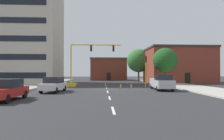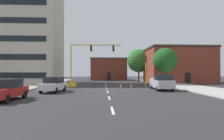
{
  "view_description": "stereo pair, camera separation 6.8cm",
  "coord_description": "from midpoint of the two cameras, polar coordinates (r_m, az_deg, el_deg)",
  "views": [
    {
      "loc": [
        -0.68,
        -25.49,
        2.27
      ],
      "look_at": [
        0.99,
        6.07,
        2.66
      ],
      "focal_mm": 30.83,
      "sensor_mm": 36.0,
      "label": 1
    },
    {
      "loc": [
        -0.61,
        -25.49,
        2.27
      ],
      "look_at": [
        0.99,
        6.07,
        2.66
      ],
      "focal_mm": 30.83,
      "sensor_mm": 36.0,
      "label": 2
    }
  ],
  "objects": [
    {
      "name": "building_brick_center",
      "position": [
        57.58,
        -1.02,
        0.25
      ],
      "size": [
        10.55,
        8.5,
        6.45
      ],
      "color": "brown",
      "rests_on": "ground_plane"
    },
    {
      "name": "pickup_truck_silver",
      "position": [
        25.63,
        14.53,
        -3.58
      ],
      "size": [
        2.33,
        5.51,
        1.99
      ],
      "color": "#BCBCC1",
      "rests_on": "ground_plane"
    },
    {
      "name": "sidewalk_right",
      "position": [
        36.08,
        18.67,
        -4.17
      ],
      "size": [
        6.0,
        56.0,
        0.14
      ],
      "primitive_type": "cube",
      "color": "#B2ADA3",
      "rests_on": "ground_plane"
    },
    {
      "name": "traffic_cone_roadside_b",
      "position": [
        27.85,
        2.66,
        -4.74
      ],
      "size": [
        0.36,
        0.36,
        0.63
      ],
      "color": "black",
      "rests_on": "ground_plane"
    },
    {
      "name": "lane_stripe_seg_4",
      "position": [
        33.57,
        -1.8,
        -4.58
      ],
      "size": [
        0.16,
        2.4,
        0.01
      ],
      "primitive_type": "cube",
      "color": "silver",
      "rests_on": "ground_plane"
    },
    {
      "name": "building_tall_left",
      "position": [
        45.45,
        -23.65,
        9.73
      ],
      "size": [
        13.62,
        10.98,
        20.89
      ],
      "color": "beige",
      "rests_on": "ground_plane"
    },
    {
      "name": "lane_stripe_seg_0",
      "position": [
        11.73,
        0.32,
        -11.84
      ],
      "size": [
        0.16,
        2.4,
        0.01
      ],
      "primitive_type": "cube",
      "color": "silver",
      "rests_on": "ground_plane"
    },
    {
      "name": "tree_right_mid",
      "position": [
        36.03,
        15.5,
        2.81
      ],
      "size": [
        4.4,
        4.4,
        6.68
      ],
      "color": "#4C3823",
      "rests_on": "ground_plane"
    },
    {
      "name": "sidewalk_left",
      "position": [
        35.62,
        -22.54,
        -4.19
      ],
      "size": [
        6.0,
        56.0,
        0.14
      ],
      "primitive_type": "cube",
      "color": "#9E998E",
      "rests_on": "ground_plane"
    },
    {
      "name": "lane_stripe_seg_1",
      "position": [
        17.15,
        -0.73,
        -8.3
      ],
      "size": [
        0.16,
        2.4,
        0.01
      ],
      "primitive_type": "cube",
      "color": "silver",
      "rests_on": "ground_plane"
    },
    {
      "name": "ground_plane",
      "position": [
        25.6,
        -1.45,
        -5.79
      ],
      "size": [
        160.0,
        160.0,
        0.0
      ],
      "primitive_type": "plane",
      "color": "#2D2D30"
    },
    {
      "name": "sedan_white_near_left",
      "position": [
        23.28,
        -16.87,
        -4.08
      ],
      "size": [
        2.34,
        4.68,
        1.74
      ],
      "color": "white",
      "rests_on": "ground_plane"
    },
    {
      "name": "traffic_cone_roadside_a",
      "position": [
        28.43,
        5.8,
        -4.69
      ],
      "size": [
        0.36,
        0.36,
        0.6
      ],
      "color": "black",
      "rests_on": "ground_plane"
    },
    {
      "name": "tree_right_far",
      "position": [
        47.87,
        7.97,
        2.76
      ],
      "size": [
        5.75,
        5.75,
        8.05
      ],
      "color": "#4C3823",
      "rests_on": "ground_plane"
    },
    {
      "name": "lane_stripe_seg_3",
      "position": [
        28.09,
        -1.58,
        -5.33
      ],
      "size": [
        0.16,
        2.4,
        0.01
      ],
      "primitive_type": "cube",
      "color": "silver",
      "rests_on": "ground_plane"
    },
    {
      "name": "traffic_light_pole_right",
      "position": [
        30.44,
        9.99,
        1.67
      ],
      "size": [
        0.32,
        0.47,
        4.8
      ],
      "color": "yellow",
      "rests_on": "ground_plane"
    },
    {
      "name": "traffic_signal_gantry",
      "position": [
        31.58,
        -9.96,
        -0.75
      ],
      "size": [
        9.0,
        1.2,
        6.83
      ],
      "color": "yellow",
      "rests_on": "ground_plane"
    },
    {
      "name": "lane_stripe_seg_2",
      "position": [
        22.61,
        -1.26,
        -6.46
      ],
      "size": [
        0.16,
        2.4,
        0.01
      ],
      "primitive_type": "cube",
      "color": "silver",
      "rests_on": "ground_plane"
    },
    {
      "name": "sedan_red_mid_left",
      "position": [
        17.76,
        -28.77,
        -5.08
      ],
      "size": [
        1.95,
        4.54,
        1.74
      ],
      "color": "#B21E19",
      "rests_on": "ground_plane"
    },
    {
      "name": "building_row_right",
      "position": [
        45.25,
        18.94,
        1.37
      ],
      "size": [
        13.66,
        10.24,
        7.75
      ],
      "color": "brown",
      "rests_on": "ground_plane"
    },
    {
      "name": "lane_stripe_seg_5",
      "position": [
        39.06,
        -1.96,
        -4.03
      ],
      "size": [
        0.16,
        2.4,
        0.01
      ],
      "primitive_type": "cube",
      "color": "silver",
      "rests_on": "ground_plane"
    }
  ]
}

